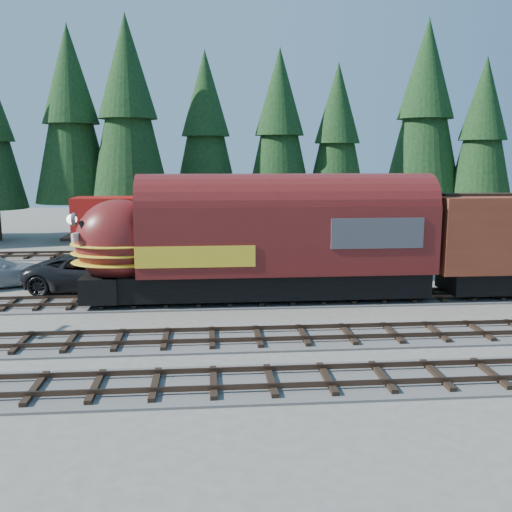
{
  "coord_description": "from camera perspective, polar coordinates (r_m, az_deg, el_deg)",
  "views": [
    {
      "loc": [
        -2.52,
        -23.39,
        7.05
      ],
      "look_at": [
        -0.16,
        4.0,
        2.29
      ],
      "focal_mm": 40.0,
      "sensor_mm": 36.0,
      "label": 1
    }
  ],
  "objects": [
    {
      "name": "ground",
      "position": [
        24.55,
        1.19,
        -6.87
      ],
      "size": [
        120.0,
        120.0,
        0.0
      ],
      "primitive_type": "plane",
      "color": "#6B665B",
      "rests_on": "ground"
    },
    {
      "name": "conifer_backdrop",
      "position": [
        48.71,
        3.47,
        13.57
      ],
      "size": [
        80.17,
        24.33,
        16.49
      ],
      "color": "black",
      "rests_on": "ground"
    },
    {
      "name": "locomotive",
      "position": [
        27.79,
        -0.74,
        0.95
      ],
      "size": [
        17.59,
        3.5,
        4.78
      ],
      "color": "black",
      "rests_on": "ground"
    },
    {
      "name": "pickup_truck_a",
      "position": [
        31.67,
        -15.83,
        -1.6
      ],
      "size": [
        7.44,
        4.09,
        1.97
      ],
      "primitive_type": "imported",
      "rotation": [
        0.0,
        0.0,
        1.45
      ],
      "color": "black",
      "rests_on": "ground"
    },
    {
      "name": "track_spur",
      "position": [
        42.63,
        -14.95,
        0.05
      ],
      "size": [
        32.0,
        3.2,
        0.33
      ],
      "color": "#4C4947",
      "rests_on": "ground"
    },
    {
      "name": "depot",
      "position": [
        34.22,
        -0.66,
        2.96
      ],
      "size": [
        12.8,
        7.0,
        5.3
      ],
      "color": "gold",
      "rests_on": "ground"
    },
    {
      "name": "caboose",
      "position": [
        41.87,
        -11.02,
        3.46
      ],
      "size": [
        9.84,
        2.85,
        5.12
      ],
      "color": "black",
      "rests_on": "ground"
    },
    {
      "name": "track_siding",
      "position": [
        30.91,
        19.17,
        -3.81
      ],
      "size": [
        68.0,
        3.2,
        0.33
      ],
      "color": "#4C4947",
      "rests_on": "ground"
    }
  ]
}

